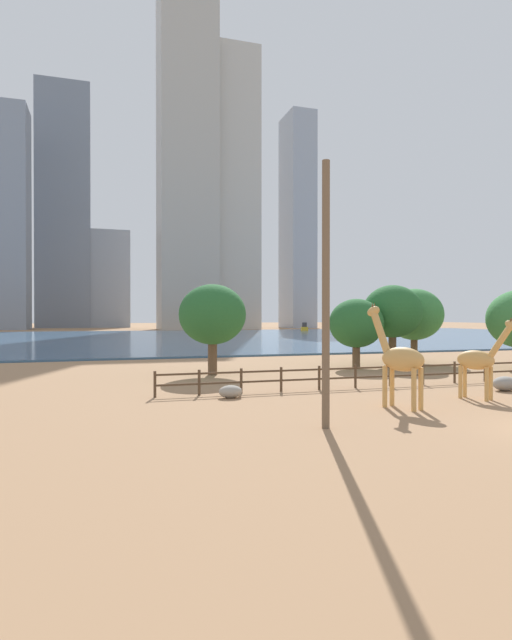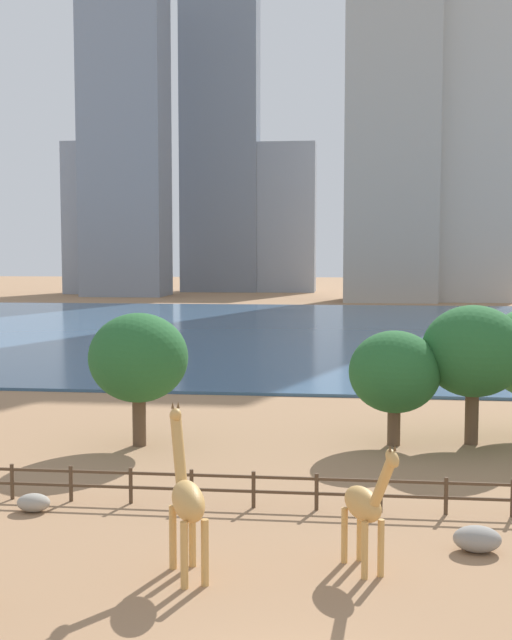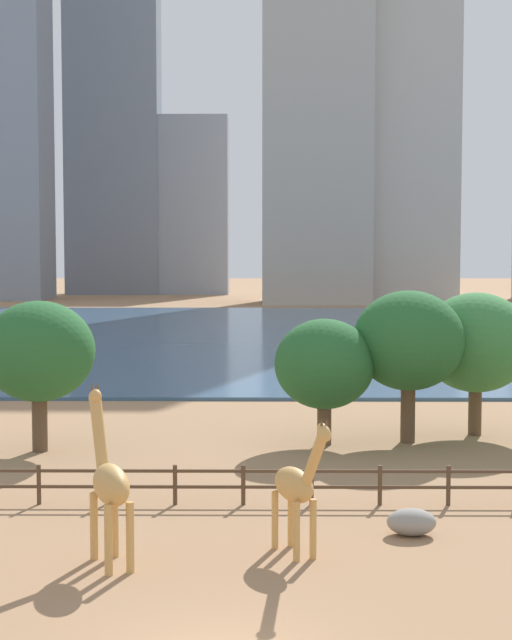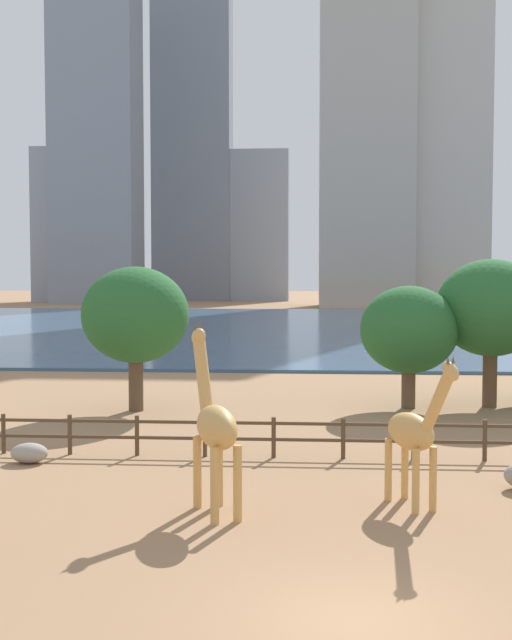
# 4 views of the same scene
# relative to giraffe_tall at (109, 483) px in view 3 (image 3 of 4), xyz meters

# --- Properties ---
(ground_plane) EXTENTS (400.00, 400.00, 0.00)m
(ground_plane) POSITION_rel_giraffe_tall_xyz_m (3.11, 74.05, -2.16)
(ground_plane) COLOR #9E7551
(harbor_water) EXTENTS (180.00, 86.00, 0.20)m
(harbor_water) POSITION_rel_giraffe_tall_xyz_m (3.11, 71.05, -2.06)
(harbor_water) COLOR #3D6084
(harbor_water) RESTS_ON ground
(giraffe_tall) EXTENTS (1.73, 2.87, 4.64)m
(giraffe_tall) POSITION_rel_giraffe_tall_xyz_m (0.00, 0.00, 0.00)
(giraffe_tall) COLOR tan
(giraffe_tall) RESTS_ON ground
(giraffe_companion) EXTENTS (1.72, 2.78, 3.96)m
(giraffe_companion) POSITION_rel_giraffe_tall_xyz_m (4.92, 0.78, -0.26)
(giraffe_companion) COLOR tan
(giraffe_companion) RESTS_ON ground
(boulder_near_fence) EXTENTS (1.43, 1.04, 0.78)m
(boulder_near_fence) POSITION_rel_giraffe_tall_xyz_m (8.30, 2.67, -1.78)
(boulder_near_fence) COLOR gray
(boulder_near_fence) RESTS_ON ground
(enclosure_fence) EXTENTS (26.12, 0.14, 1.30)m
(enclosure_fence) POSITION_rel_giraffe_tall_xyz_m (2.75, 6.05, -1.40)
(enclosure_fence) COLOR #4C3826
(enclosure_fence) RESTS_ON ground
(tree_left_large) EXTENTS (4.75, 4.75, 6.53)m
(tree_left_large) POSITION_rel_giraffe_tall_xyz_m (10.21, 16.53, 2.20)
(tree_left_large) COLOR brown
(tree_left_large) RESTS_ON ground
(tree_center_broad) EXTENTS (4.58, 4.58, 6.19)m
(tree_center_broad) POSITION_rel_giraffe_tall_xyz_m (-5.16, 14.48, 1.93)
(tree_center_broad) COLOR brown
(tree_center_broad) RESTS_ON ground
(tree_right_tall) EXTENTS (4.24, 4.24, 5.36)m
(tree_right_tall) POSITION_rel_giraffe_tall_xyz_m (6.59, 15.91, 1.27)
(tree_right_tall) COLOR brown
(tree_right_tall) RESTS_ON ground
(tree_left_small) EXTENTS (4.93, 4.93, 6.38)m
(tree_left_small) POSITION_rel_giraffe_tall_xyz_m (13.46, 18.24, 1.97)
(tree_left_small) COLOR brown
(tree_left_small) RESTS_ON ground
(skyline_block_central) EXTENTS (17.54, 9.13, 82.91)m
(skyline_block_central) POSITION_rel_giraffe_tall_xyz_m (-24.66, 162.82, 39.29)
(skyline_block_central) COLOR slate
(skyline_block_central) RESTS_ON ground
(skyline_block_right) EXTENTS (13.48, 12.91, 86.44)m
(skyline_block_right) POSITION_rel_giraffe_tall_xyz_m (27.42, 131.88, 41.06)
(skyline_block_right) COLOR #B7B2A8
(skyline_block_right) RESTS_ON ground
(skyline_block_wide) EXTENTS (13.19, 9.69, 33.73)m
(skyline_block_wide) POSITION_rel_giraffe_tall_xyz_m (-9.39, 163.69, 14.70)
(skyline_block_wide) COLOR gray
(skyline_block_wide) RESTS_ON ground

